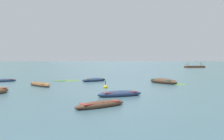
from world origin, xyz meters
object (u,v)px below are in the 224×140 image
object	(u,v)px
rowboat_1	(163,81)
rowboat_2	(120,94)
mooring_buoy	(105,87)
ferry_0	(195,67)
rowboat_4	(4,80)
rowboat_3	(100,105)
rowboat_6	(40,84)
rowboat_5	(94,80)

from	to	relation	value
rowboat_1	rowboat_2	distance (m)	12.22
mooring_buoy	ferry_0	bearing A→B (deg)	66.08
rowboat_4	ferry_0	size ratio (longest dim) A/B	0.40
rowboat_2	rowboat_3	distance (m)	4.57
rowboat_1	rowboat_6	bearing A→B (deg)	-166.17
rowboat_1	rowboat_5	bearing A→B (deg)	163.31
rowboat_3	mooring_buoy	xyz separation A→B (m)	(-0.20, 10.05, -0.06)
mooring_buoy	rowboat_1	bearing A→B (deg)	37.97
rowboat_1	rowboat_2	xyz separation A→B (m)	(-5.42, -10.96, -0.05)
mooring_buoy	rowboat_4	bearing A→B (deg)	153.07
rowboat_1	rowboat_5	world-z (taller)	rowboat_1
rowboat_2	rowboat_6	distance (m)	11.48
rowboat_4	rowboat_5	xyz separation A→B (m)	(11.85, 0.94, 0.03)
rowboat_5	rowboat_6	xyz separation A→B (m)	(-5.37, -6.10, -0.02)
rowboat_6	rowboat_2	bearing A→B (deg)	-40.70
rowboat_2	rowboat_6	size ratio (longest dim) A/B	0.97
rowboat_6	ferry_0	xyz separation A→B (m)	(38.50, 68.47, 0.28)
rowboat_6	ferry_0	world-z (taller)	ferry_0
rowboat_3	rowboat_6	xyz separation A→B (m)	(-7.50, 11.90, 0.01)
rowboat_2	rowboat_5	xyz separation A→B (m)	(-3.33, 13.58, 0.00)
rowboat_5	rowboat_6	distance (m)	8.13
rowboat_6	rowboat_5	bearing A→B (deg)	48.60
rowboat_3	rowboat_4	world-z (taller)	rowboat_4
rowboat_4	rowboat_5	world-z (taller)	rowboat_5
rowboat_6	ferry_0	distance (m)	78.55
rowboat_1	rowboat_3	bearing A→B (deg)	-113.28
ferry_0	rowboat_1	bearing A→B (deg)	-110.56
rowboat_2	rowboat_1	bearing A→B (deg)	63.70
ferry_0	rowboat_4	bearing A→B (deg)	-125.38
rowboat_6	rowboat_1	bearing A→B (deg)	13.83
rowboat_2	mooring_buoy	size ratio (longest dim) A/B	4.35
rowboat_3	rowboat_6	distance (m)	14.06
rowboat_3	mooring_buoy	size ratio (longest dim) A/B	3.78
rowboat_5	rowboat_3	bearing A→B (deg)	-83.25
rowboat_3	rowboat_6	bearing A→B (deg)	122.24
rowboat_2	ferry_0	world-z (taller)	ferry_0
rowboat_4	ferry_0	distance (m)	77.67
rowboat_1	rowboat_5	xyz separation A→B (m)	(-8.74, 2.62, -0.05)
rowboat_1	rowboat_6	world-z (taller)	rowboat_1
rowboat_1	rowboat_4	size ratio (longest dim) A/B	1.41
rowboat_3	rowboat_2	bearing A→B (deg)	74.80
rowboat_1	mooring_buoy	distance (m)	8.65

